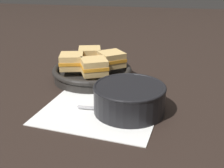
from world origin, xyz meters
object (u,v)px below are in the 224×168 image
(sandwich_far_right, at_px, (111,59))
(spoon, at_px, (116,109))
(sandwich_near_right, at_px, (72,61))
(sandwich_far_left, at_px, (94,66))
(sandwich_near_left, at_px, (90,55))
(soup_bowl, at_px, (129,97))
(skillet, at_px, (92,73))

(sandwich_far_right, bearing_deg, spoon, -75.49)
(sandwich_near_right, xyz_separation_m, sandwich_far_left, (0.08, -0.03, 0.00))
(spoon, bearing_deg, sandwich_far_right, 101.37)
(sandwich_near_left, distance_m, sandwich_near_right, 0.09)
(soup_bowl, relative_size, sandwich_near_right, 1.98)
(sandwich_near_right, xyz_separation_m, sandwich_far_right, (0.12, 0.05, 0.00))
(sandwich_near_left, distance_m, sandwich_far_left, 0.13)
(skillet, xyz_separation_m, sandwich_near_right, (-0.06, -0.03, 0.04))
(soup_bowl, xyz_separation_m, skillet, (-0.15, 0.20, -0.02))
(skillet, relative_size, sandwich_far_right, 3.13)
(sandwich_near_right, height_order, sandwich_far_right, same)
(soup_bowl, distance_m, skillet, 0.25)
(sandwich_near_left, relative_size, sandwich_far_right, 0.88)
(skillet, relative_size, sandwich_near_right, 3.59)
(sandwich_near_left, xyz_separation_m, sandwich_near_right, (-0.03, -0.08, 0.00))
(soup_bowl, height_order, sandwich_far_left, sandwich_far_left)
(sandwich_near_right, distance_m, sandwich_far_left, 0.09)
(sandwich_far_right, bearing_deg, sandwich_far_left, -112.97)
(soup_bowl, xyz_separation_m, sandwich_near_left, (-0.17, 0.25, 0.02))
(skillet, bearing_deg, sandwich_near_left, 111.59)
(spoon, distance_m, sandwich_far_right, 0.24)
(sandwich_near_right, bearing_deg, soup_bowl, -39.51)
(sandwich_near_right, bearing_deg, spoon, -45.97)
(soup_bowl, distance_m, sandwich_far_right, 0.24)
(soup_bowl, xyz_separation_m, spoon, (-0.03, -0.01, -0.03))
(sandwich_near_left, bearing_deg, sandwich_far_right, -22.97)
(soup_bowl, height_order, sandwich_near_left, sandwich_near_left)
(soup_bowl, height_order, sandwich_near_right, sandwich_near_right)
(spoon, bearing_deg, sandwich_near_right, 130.89)
(soup_bowl, height_order, skillet, soup_bowl)
(soup_bowl, relative_size, sandwich_far_left, 1.81)
(spoon, xyz_separation_m, sandwich_far_left, (-0.09, 0.15, 0.06))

